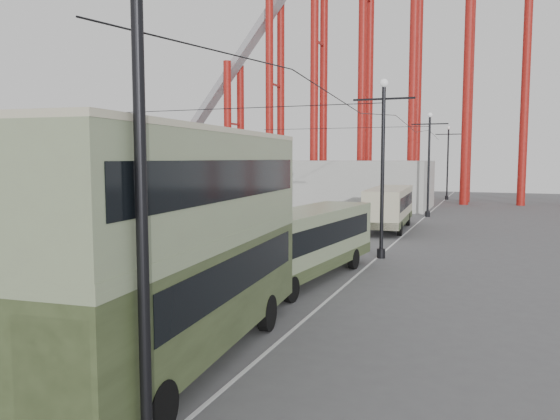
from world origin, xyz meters
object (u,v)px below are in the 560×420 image
at_px(double_decker_bus, 181,234).
at_px(single_decker_green, 304,241).
at_px(single_decker_cream, 389,206).
at_px(pedestrian, 249,266).

relative_size(double_decker_bus, single_decker_green, 1.04).
xyz_separation_m(single_decker_green, single_decker_cream, (0.41, 18.34, 0.03)).
height_order(double_decker_bus, single_decker_cream, double_decker_bus).
bearing_deg(single_decker_green, pedestrian, -118.74).
bearing_deg(double_decker_bus, single_decker_green, 86.24).
relative_size(single_decker_green, single_decker_cream, 1.09).
distance_m(single_decker_green, pedestrian, 2.90).
bearing_deg(double_decker_bus, single_decker_cream, 84.73).
relative_size(double_decker_bus, single_decker_cream, 1.13).
height_order(single_decker_cream, pedestrian, single_decker_cream).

